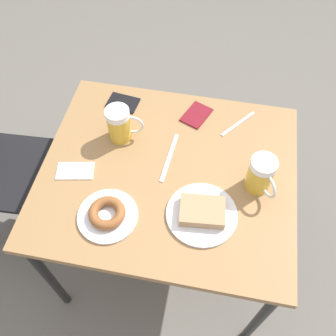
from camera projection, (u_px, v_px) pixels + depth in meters
ground_plane at (168, 246)px, 1.97m from camera, size 8.00×8.00×0.00m
table at (168, 180)px, 1.43m from camera, size 0.80×0.93×0.71m
plate_with_cake at (202, 213)px, 1.26m from camera, size 0.24×0.24×0.05m
plate_with_donut at (107, 214)px, 1.26m from camera, size 0.21×0.21×0.04m
beer_mug_left at (120, 124)px, 1.41m from camera, size 0.09×0.14×0.15m
beer_mug_center at (261, 175)px, 1.28m from camera, size 0.13×0.10×0.15m
napkin_folded at (75, 171)px, 1.37m from camera, size 0.10×0.15×0.00m
fork at (238, 124)px, 1.50m from camera, size 0.15×0.13×0.00m
knife at (169, 157)px, 1.41m from camera, size 0.23×0.03×0.00m
passport_near_edge at (196, 115)px, 1.53m from camera, size 0.15×0.13×0.01m
passport_far_edge at (123, 103)px, 1.57m from camera, size 0.10×0.14×0.01m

